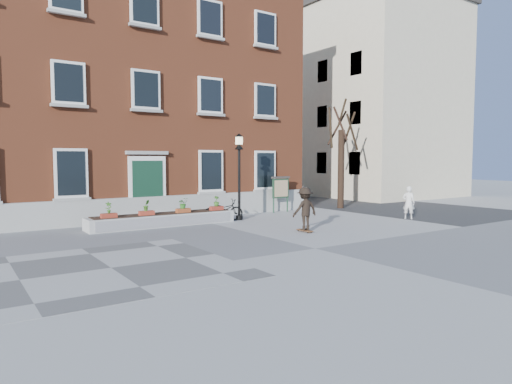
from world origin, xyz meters
TOP-DOWN VIEW (x-y plane):
  - ground at (0.00, 0.00)m, footprint 100.00×100.00m
  - checker_patch at (-6.00, 1.00)m, footprint 6.00×6.00m
  - bicycle at (0.81, 7.08)m, footprint 1.95×1.04m
  - parked_car at (10.54, 15.71)m, footprint 2.31×4.44m
  - bystander at (8.23, 2.83)m, footprint 0.58×0.66m
  - brick_building at (-2.00, 13.98)m, footprint 18.40×10.85m
  - planter_assembly at (-1.99, 7.18)m, footprint 6.20×1.12m
  - bare_tree at (9.01, 8.01)m, footprint 1.83×1.83m
  - side_street at (17.99, 19.78)m, footprint 15.20×36.00m
  - lamp_post at (1.61, 6.99)m, footprint 0.40×0.40m
  - notice_board at (4.97, 8.30)m, footprint 1.10×0.16m
  - skateboarder at (1.83, 2.65)m, footprint 1.08×0.78m

SIDE VIEW (x-z plane):
  - ground at x=0.00m, z-range 0.00..0.00m
  - checker_patch at x=-6.00m, z-range 0.00..0.01m
  - planter_assembly at x=-1.99m, z-range -0.27..0.88m
  - bicycle at x=0.81m, z-range 0.00..0.97m
  - parked_car at x=10.54m, z-range 0.00..1.39m
  - bystander at x=8.23m, z-range 0.00..1.53m
  - skateboarder at x=1.83m, z-range 0.03..1.73m
  - notice_board at x=4.97m, z-range 0.33..2.20m
  - lamp_post at x=1.61m, z-range 0.57..4.50m
  - bare_tree at x=9.01m, z-range -0.29..5.87m
  - brick_building at x=-2.00m, z-range 0.00..12.60m
  - side_street at x=17.99m, z-range -0.23..14.27m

